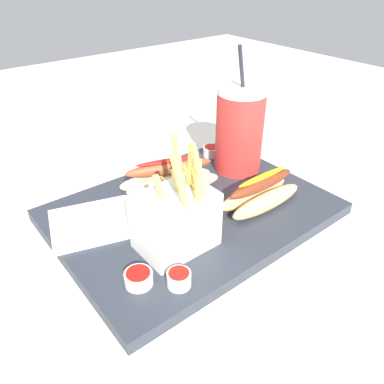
% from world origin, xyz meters
% --- Properties ---
extents(ground_plane, '(2.40, 2.40, 0.02)m').
position_xyz_m(ground_plane, '(0.00, 0.00, -0.01)').
color(ground_plane, silver).
extents(food_tray, '(0.45, 0.33, 0.02)m').
position_xyz_m(food_tray, '(0.00, 0.00, 0.01)').
color(food_tray, '#2D333D').
rests_on(food_tray, ground_plane).
extents(soda_cup, '(0.09, 0.09, 0.24)m').
position_xyz_m(soda_cup, '(-0.16, -0.05, 0.10)').
color(soda_cup, red).
rests_on(soda_cup, food_tray).
extents(fries_basket, '(0.11, 0.08, 0.16)m').
position_xyz_m(fries_basket, '(0.08, 0.06, 0.07)').
color(fries_basket, white).
rests_on(fries_basket, food_tray).
extents(hot_dog_1, '(0.15, 0.06, 0.06)m').
position_xyz_m(hot_dog_1, '(-0.09, 0.07, 0.04)').
color(hot_dog_1, '#DBB775').
rests_on(hot_dog_1, food_tray).
extents(hot_dog_2, '(0.18, 0.10, 0.07)m').
position_xyz_m(hot_dog_2, '(-0.00, -0.06, 0.05)').
color(hot_dog_2, '#E5C689').
rests_on(hot_dog_2, food_tray).
extents(ketchup_cup_1, '(0.03, 0.03, 0.02)m').
position_xyz_m(ketchup_cup_1, '(0.12, 0.13, 0.03)').
color(ketchup_cup_1, white).
rests_on(ketchup_cup_1, food_tray).
extents(ketchup_cup_2, '(0.04, 0.04, 0.02)m').
position_xyz_m(ketchup_cup_2, '(0.16, 0.09, 0.03)').
color(ketchup_cup_2, white).
rests_on(ketchup_cup_2, food_tray).
extents(ketchup_cup_3, '(0.03, 0.03, 0.02)m').
position_xyz_m(ketchup_cup_3, '(-0.15, -0.12, 0.03)').
color(ketchup_cup_3, white).
rests_on(ketchup_cup_3, food_tray).
extents(napkin_stack, '(0.16, 0.15, 0.01)m').
position_xyz_m(napkin_stack, '(0.15, -0.06, 0.02)').
color(napkin_stack, white).
rests_on(napkin_stack, food_tray).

